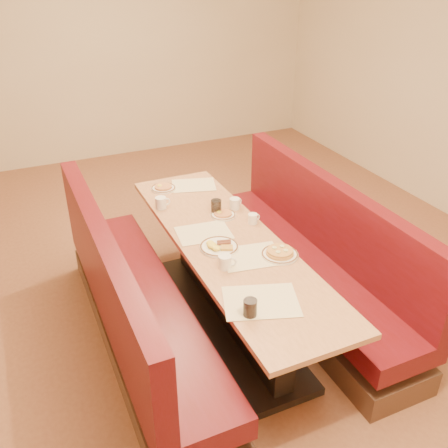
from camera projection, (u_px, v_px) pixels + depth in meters
name	position (u px, v px, depth m)	size (l,w,h in m)	color
ground	(228.00, 322.00, 3.96)	(8.00, 8.00, 0.00)	#9E6647
room_envelope	(229.00, 73.00, 3.02)	(6.04, 8.04, 2.82)	beige
diner_table	(228.00, 283.00, 3.77)	(0.70, 2.50, 0.75)	black
booth_left	(134.00, 310.00, 3.52)	(0.55, 2.50, 1.05)	#4C3326
booth_right	(310.00, 263.00, 4.04)	(0.55, 2.50, 1.05)	#4C3326
placemat_near_left	(261.00, 301.00, 2.97)	(0.44, 0.33, 0.00)	beige
placemat_near_right	(251.00, 256.00, 3.40)	(0.41, 0.31, 0.00)	beige
placemat_far_left	(204.00, 233.00, 3.68)	(0.39, 0.29, 0.00)	beige
placemat_far_right	(194.00, 185.00, 4.42)	(0.38, 0.28, 0.00)	beige
pancake_plate	(280.00, 253.00, 3.41)	(0.25, 0.25, 0.06)	white
eggs_plate	(219.00, 246.00, 3.49)	(0.27, 0.27, 0.06)	white
extra_plate_mid	(223.00, 214.00, 3.91)	(0.20, 0.20, 0.04)	white
extra_plate_far	(163.00, 188.00, 4.35)	(0.21, 0.21, 0.04)	white
coffee_mug_a	(253.00, 218.00, 3.80)	(0.10, 0.07, 0.08)	white
coffee_mug_b	(225.00, 262.00, 3.26)	(0.12, 0.09, 0.09)	white
coffee_mug_c	(235.00, 203.00, 4.01)	(0.12, 0.08, 0.09)	white
coffee_mug_d	(161.00, 203.00, 4.02)	(0.13, 0.09, 0.09)	white
soda_tumbler_near	(250.00, 308.00, 2.83)	(0.08, 0.08, 0.11)	black
soda_tumbler_mid	(216.00, 207.00, 3.94)	(0.08, 0.08, 0.11)	black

